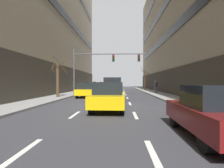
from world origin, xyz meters
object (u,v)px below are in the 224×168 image
Objects in this scene: car_parked_0 at (214,112)px; street_tree_1 at (145,79)px; taxi_driving_6 at (109,96)px; pedestrian_0 at (156,86)px; taxi_driving_0 at (86,90)px; traffic_signal_0 at (100,62)px; taxi_driving_3 at (95,88)px; car_driving_5 at (103,86)px; taxi_driving_2 at (101,87)px; car_driving_1 at (116,87)px; car_driving_4 at (113,89)px; street_tree_0 at (58,79)px.

street_tree_1 is at bearing 86.03° from car_parked_0.
taxi_driving_6 reaches higher than car_parked_0.
street_tree_1 reaches higher than pedestrian_0.
taxi_driving_0 is 0.99× the size of car_parked_0.
car_parked_0 is 0.91× the size of street_tree_1.
taxi_driving_0 is 4.55m from traffic_signal_0.
taxi_driving_3 is 0.98× the size of car_driving_5.
car_driving_1 is at bearing -63.02° from taxi_driving_2.
taxi_driving_0 is at bearing 114.23° from car_parked_0.
car_driving_4 reaches higher than pedestrian_0.
taxi_driving_6 is 0.49× the size of traffic_signal_0.
taxi_driving_2 is at bearing 130.06° from pedestrian_0.
car_driving_1 reaches higher than car_driving_5.
street_tree_0 is at bearing -106.45° from taxi_driving_3.
car_driving_4 is at bearing -72.14° from taxi_driving_3.
taxi_driving_2 is at bearing 102.17° from car_parked_0.
street_tree_0 is (-2.57, -17.53, 1.25)m from taxi_driving_2.
car_driving_4 is at bearing 90.31° from taxi_driving_6.
street_tree_0 reaches higher than taxi_driving_6.
car_parked_0 is at bearing -79.71° from car_driving_5.
car_driving_1 is 7.15m from pedestrian_0.
taxi_driving_3 is at bearing -89.87° from taxi_driving_2.
street_tree_0 is 13.42m from pedestrian_0.
car_parked_0 is at bearing -65.77° from taxi_driving_0.
street_tree_0 reaches higher than car_driving_4.
taxi_driving_3 is 0.91× the size of street_tree_1.
taxi_driving_2 is 1.00× the size of taxi_driving_3.
car_driving_1 is 1.08× the size of street_tree_0.
car_parked_0 is 18.20m from traffic_signal_0.
car_driving_5 is at bearing 89.29° from taxi_driving_2.
taxi_driving_3 is 5.99m from traffic_signal_0.
car_driving_5 is at bearing 100.29° from car_parked_0.
traffic_signal_0 reaches higher than taxi_driving_0.
car_driving_5 is at bearing 95.81° from taxi_driving_6.
street_tree_1 is (11.30, 17.44, 0.20)m from street_tree_0.
taxi_driving_3 is at bearing -90.19° from car_driving_5.
taxi_driving_3 is 10.29m from car_driving_4.
taxi_driving_0 is 1.02× the size of street_tree_0.
car_driving_4 is 0.95× the size of street_tree_1.
car_driving_1 reaches higher than car_parked_0.
taxi_driving_6 reaches higher than car_driving_5.
traffic_signal_0 reaches higher than car_driving_5.
traffic_signal_0 is at bearing 106.89° from car_parked_0.
car_driving_1 is 12.40m from car_driving_4.
traffic_signal_0 is (-1.77, 5.00, 3.07)m from car_driving_4.
car_driving_4 is (2.99, -2.17, 0.27)m from taxi_driving_0.
car_driving_1 is at bearing 40.13° from taxi_driving_3.
taxi_driving_0 is 3.24m from street_tree_0.
car_driving_1 is at bearing 90.24° from car_driving_4.
car_driving_5 is 19.24m from traffic_signal_0.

